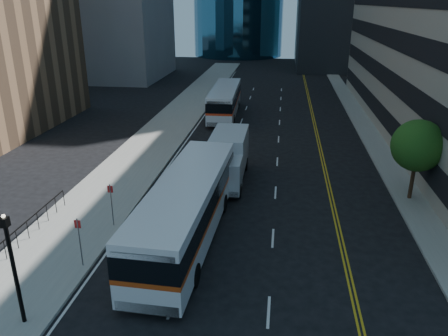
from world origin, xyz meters
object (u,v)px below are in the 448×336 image
(street_tree, at_px, (418,146))
(bus_front, at_px, (187,208))
(box_truck, at_px, (228,157))
(lamp_post, at_px, (13,265))
(bus_rear, at_px, (225,100))

(street_tree, xyz_separation_m, bus_front, (-13.00, -6.68, -1.79))
(street_tree, height_order, box_truck, street_tree)
(lamp_post, distance_m, bus_front, 8.91)
(bus_front, xyz_separation_m, bus_rear, (-1.57, 26.91, -0.15))
(street_tree, distance_m, lamp_post, 22.82)
(bus_front, height_order, bus_rear, bus_front)
(bus_front, distance_m, bus_rear, 26.96)
(bus_rear, relative_size, box_truck, 1.77)
(street_tree, bearing_deg, lamp_post, -142.13)
(lamp_post, xyz_separation_m, box_truck, (6.09, 15.62, -0.99))
(lamp_post, distance_m, box_truck, 16.80)
(lamp_post, xyz_separation_m, bus_front, (5.00, 7.32, -0.87))
(lamp_post, height_order, box_truck, lamp_post)
(street_tree, distance_m, bus_rear, 25.01)
(lamp_post, bearing_deg, box_truck, 68.71)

